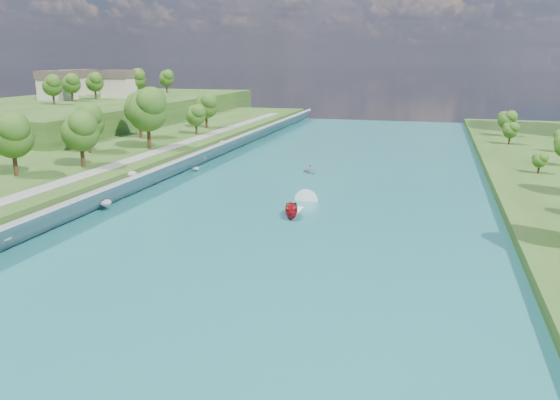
% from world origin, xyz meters
% --- Properties ---
extents(ground, '(260.00, 260.00, 0.00)m').
position_xyz_m(ground, '(0.00, 0.00, 0.00)').
color(ground, '#2D5119').
rests_on(ground, ground).
extents(river_water, '(55.00, 240.00, 0.10)m').
position_xyz_m(river_water, '(0.00, 20.00, 0.05)').
color(river_water, '#1B6267').
rests_on(river_water, ground).
extents(berm_west, '(45.00, 240.00, 3.50)m').
position_xyz_m(berm_west, '(-50.00, 20.00, 1.75)').
color(berm_west, '#2D5119').
rests_on(berm_west, ground).
extents(ridge_west, '(60.00, 120.00, 9.00)m').
position_xyz_m(ridge_west, '(-82.50, 95.00, 4.50)').
color(ridge_west, '#2D5119').
rests_on(ridge_west, ground).
extents(riprap_bank, '(3.90, 236.00, 4.05)m').
position_xyz_m(riprap_bank, '(-25.85, 19.11, 1.80)').
color(riprap_bank, slate).
rests_on(riprap_bank, ground).
extents(riverside_path, '(3.00, 200.00, 0.10)m').
position_xyz_m(riverside_path, '(-32.50, 20.00, 3.55)').
color(riverside_path, gray).
rests_on(riverside_path, berm_west).
extents(ridge_houses, '(29.50, 29.50, 8.40)m').
position_xyz_m(ridge_houses, '(-88.67, 100.00, 13.31)').
color(ridge_houses, beige).
rests_on(ridge_houses, ridge_west).
extents(trees_ridge, '(13.17, 61.96, 10.38)m').
position_xyz_m(trees_ridge, '(-77.86, 99.85, 13.70)').
color(trees_ridge, '#2E5216').
rests_on(trees_ridge, ridge_west).
extents(motorboat, '(3.60, 19.19, 2.01)m').
position_xyz_m(motorboat, '(0.37, 16.88, 0.86)').
color(motorboat, '#AC0D1A').
rests_on(motorboat, river_water).
extents(raft, '(4.01, 4.03, 1.47)m').
position_xyz_m(raft, '(-3.74, 45.13, 0.47)').
color(raft, '#909498').
rests_on(raft, river_water).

